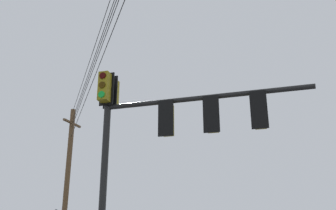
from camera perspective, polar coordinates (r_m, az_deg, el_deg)
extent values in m
cylinder|color=black|center=(11.32, -9.40, -12.80)|extent=(0.20, 0.20, 6.35)
cylinder|color=black|center=(11.04, 5.25, 1.07)|extent=(4.57, 3.89, 0.14)
cube|color=olive|center=(12.36, -7.99, 1.57)|extent=(0.42, 0.42, 0.90)
cube|color=black|center=(12.21, -8.32, 1.85)|extent=(0.36, 0.31, 1.04)
cylinder|color=#360503|center=(12.61, -7.62, 2.58)|extent=(0.17, 0.15, 0.20)
cylinder|color=#3C2703|center=(12.50, -7.69, 1.31)|extent=(0.17, 0.15, 0.20)
cylinder|color=green|center=(12.39, -7.75, 0.02)|extent=(0.17, 0.15, 0.20)
cube|color=olive|center=(11.85, -9.17, 2.59)|extent=(0.42, 0.42, 0.90)
cube|color=black|center=(12.00, -8.83, 2.30)|extent=(0.36, 0.31, 1.04)
cylinder|color=#360503|center=(11.84, -9.43, 4.23)|extent=(0.17, 0.15, 0.20)
cylinder|color=#3C2703|center=(11.72, -9.51, 2.89)|extent=(0.17, 0.15, 0.20)
cylinder|color=green|center=(11.61, -9.60, 1.53)|extent=(0.17, 0.15, 0.20)
cube|color=olive|center=(11.10, -0.07, -2.14)|extent=(0.42, 0.42, 0.90)
cube|color=black|center=(10.94, -0.32, -1.88)|extent=(0.36, 0.31, 1.04)
cylinder|color=#360503|center=(11.34, 0.18, -0.94)|extent=(0.17, 0.15, 0.20)
cylinder|color=#3C2703|center=(11.25, 0.18, -2.39)|extent=(0.17, 0.15, 0.20)
cylinder|color=green|center=(11.16, 0.18, -3.86)|extent=(0.17, 0.15, 0.20)
cube|color=olive|center=(10.82, 6.38, -1.55)|extent=(0.42, 0.42, 0.90)
cube|color=black|center=(10.66, 6.25, -1.27)|extent=(0.35, 0.33, 1.04)
cylinder|color=#360503|center=(11.08, 6.43, -0.34)|extent=(0.17, 0.16, 0.20)
cylinder|color=#3C2703|center=(10.98, 6.50, -1.81)|extent=(0.17, 0.16, 0.20)
cylinder|color=green|center=(10.89, 6.56, -3.31)|extent=(0.17, 0.16, 0.20)
cube|color=olive|center=(10.69, 13.06, -0.91)|extent=(0.42, 0.42, 0.90)
cube|color=black|center=(10.53, 12.99, -0.62)|extent=(0.36, 0.31, 1.04)
cylinder|color=#360503|center=(10.95, 13.00, 0.30)|extent=(0.17, 0.15, 0.20)
cylinder|color=#3C2703|center=(10.85, 13.12, -1.18)|extent=(0.17, 0.15, 0.20)
cylinder|color=green|center=(10.76, 13.24, -2.69)|extent=(0.17, 0.15, 0.20)
cylinder|color=brown|center=(24.27, -14.48, -11.86)|extent=(0.31, 0.31, 9.98)
cube|color=brown|center=(25.14, -13.68, -2.58)|extent=(1.09, 1.49, 0.12)
cylinder|color=black|center=(11.91, -6.89, 13.33)|extent=(27.46, 7.23, 0.24)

